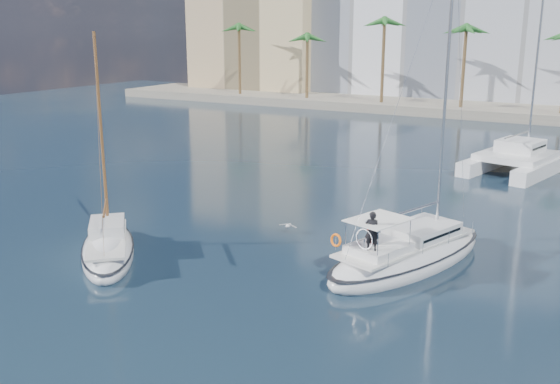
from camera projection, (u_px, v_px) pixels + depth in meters
The scene contains 10 objects.
ground at pixel (280, 267), 29.93m from camera, with size 160.00×160.00×0.00m, color black.
quay at pixel (509, 111), 81.16m from camera, with size 120.00×14.00×1.20m, color gray.
building_modern at pixel (448, 8), 93.54m from camera, with size 42.00×16.00×28.00m, color white.
building_tan_left at pixel (264, 28), 105.16m from camera, with size 22.00×14.00×22.00m, color tan.
palm_left at pixel (268, 33), 91.44m from camera, with size 3.60×3.60×12.30m.
palm_centre at pixel (511, 35), 75.32m from camera, with size 3.60×3.60×12.30m.
main_sloop at pixel (408, 255), 30.05m from camera, with size 6.73×11.42×16.16m.
small_sloop at pixel (108, 248), 31.19m from camera, with size 7.34×7.68×11.62m.
catamaran at pixel (519, 157), 49.73m from camera, with size 7.76×11.86×16.06m.
seagull at pixel (288, 226), 34.61m from camera, with size 1.10×0.47×0.20m.
Camera 1 is at (13.76, -24.40, 11.13)m, focal length 40.00 mm.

